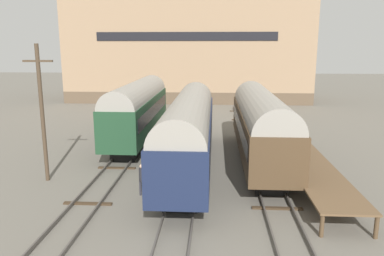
# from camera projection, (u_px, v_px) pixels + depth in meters

# --- Properties ---
(ground_plane) EXTENTS (200.00, 200.00, 0.00)m
(ground_plane) POSITION_uv_depth(u_px,v_px,m) (186.00, 186.00, 22.49)
(ground_plane) COLOR #6B665B
(track_left) EXTENTS (2.60, 60.00, 0.26)m
(track_left) POSITION_uv_depth(u_px,v_px,m) (104.00, 182.00, 22.76)
(track_left) COLOR #4C4742
(track_left) RESTS_ON ground
(track_middle) EXTENTS (2.60, 60.00, 0.26)m
(track_middle) POSITION_uv_depth(u_px,v_px,m) (186.00, 184.00, 22.46)
(track_middle) COLOR #4C4742
(track_middle) RESTS_ON ground
(track_right) EXTENTS (2.60, 60.00, 0.26)m
(track_right) POSITION_uv_depth(u_px,v_px,m) (269.00, 186.00, 22.16)
(track_right) COLOR #4C4742
(track_right) RESTS_ON ground
(train_car_navy) EXTENTS (2.99, 18.10, 5.15)m
(train_car_navy) POSITION_uv_depth(u_px,v_px,m) (189.00, 127.00, 25.07)
(train_car_navy) COLOR black
(train_car_navy) RESTS_ON ground
(train_car_brown) EXTENTS (3.07, 16.07, 5.19)m
(train_car_brown) POSITION_uv_depth(u_px,v_px,m) (261.00, 122.00, 26.59)
(train_car_brown) COLOR black
(train_car_brown) RESTS_ON ground
(train_car_green) EXTENTS (2.89, 15.48, 5.30)m
(train_car_green) POSITION_uv_depth(u_px,v_px,m) (138.00, 108.00, 32.54)
(train_car_green) COLOR black
(train_car_green) RESTS_ON ground
(station_platform) EXTENTS (2.62, 13.33, 1.15)m
(station_platform) POSITION_uv_depth(u_px,v_px,m) (312.00, 168.00, 22.54)
(station_platform) COLOR brown
(station_platform) RESTS_ON ground
(bench) EXTENTS (1.40, 0.40, 0.91)m
(bench) POSITION_uv_depth(u_px,v_px,m) (299.00, 148.00, 24.69)
(bench) COLOR brown
(bench) RESTS_ON station_platform
(person_worker) EXTENTS (0.32, 0.32, 1.83)m
(person_worker) POSITION_uv_depth(u_px,v_px,m) (142.00, 177.00, 20.84)
(person_worker) COLOR #282833
(person_worker) RESTS_ON ground
(utility_pole) EXTENTS (1.80, 0.24, 8.39)m
(utility_pole) POSITION_uv_depth(u_px,v_px,m) (42.00, 112.00, 22.57)
(utility_pole) COLOR #473828
(utility_pole) RESTS_ON ground
(warehouse_building) EXTENTS (36.44, 12.65, 17.57)m
(warehouse_building) POSITION_uv_depth(u_px,v_px,m) (189.00, 43.00, 58.73)
(warehouse_building) COLOR brown
(warehouse_building) RESTS_ON ground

